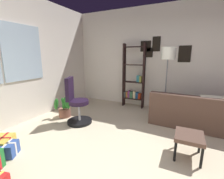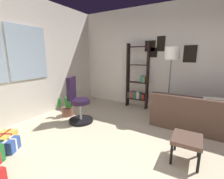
{
  "view_description": "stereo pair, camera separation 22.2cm",
  "coord_description": "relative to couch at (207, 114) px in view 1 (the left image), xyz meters",
  "views": [
    {
      "loc": [
        -2.17,
        -0.31,
        1.52
      ],
      "look_at": [
        0.58,
        1.02,
        0.85
      ],
      "focal_mm": 24.77,
      "sensor_mm": 36.0,
      "label": 1
    },
    {
      "loc": [
        -2.07,
        -0.51,
        1.52
      ],
      "look_at": [
        0.58,
        1.02,
        0.85
      ],
      "focal_mm": 24.77,
      "sensor_mm": 36.0,
      "label": 2
    }
  ],
  "objects": [
    {
      "name": "potted_plant",
      "position": [
        -0.98,
        3.16,
        -0.05
      ],
      "size": [
        0.36,
        0.41,
        0.55
      ],
      "color": "#8C5746",
      "rests_on": "ground_plane"
    },
    {
      "name": "footstool",
      "position": [
        -1.37,
        0.36,
        0.05
      ],
      "size": [
        0.45,
        0.4,
        0.37
      ],
      "color": "brown",
      "rests_on": "ground_plane"
    },
    {
      "name": "ground_plane",
      "position": [
        -1.59,
        0.8,
        -0.31
      ],
      "size": [
        4.75,
        5.97,
        0.1
      ],
      "primitive_type": "cube",
      "color": "beige"
    },
    {
      "name": "couch",
      "position": [
        0.0,
        0.0,
        0.0
      ],
      "size": [
        1.56,
        2.11,
        0.76
      ],
      "color": "brown",
      "rests_on": "ground_plane"
    },
    {
      "name": "office_chair",
      "position": [
        -1.12,
        2.66,
        0.15
      ],
      "size": [
        0.56,
        0.57,
        1.05
      ],
      "color": "black",
      "rests_on": "ground_plane"
    },
    {
      "name": "floor_lamp",
      "position": [
        0.15,
        0.91,
        1.16
      ],
      "size": [
        0.33,
        0.33,
        1.71
      ],
      "color": "slate",
      "rests_on": "ground_plane"
    },
    {
      "name": "bookshelf",
      "position": [
        0.57,
        1.87,
        0.54
      ],
      "size": [
        0.18,
        0.64,
        1.86
      ],
      "color": "black",
      "rests_on": "ground_plane"
    },
    {
      "name": "gift_box_gold",
      "position": [
        -2.52,
        3.04,
        -0.15
      ],
      "size": [
        0.43,
        0.4,
        0.24
      ],
      "color": "gold",
      "rests_on": "ground_plane"
    },
    {
      "name": "wall_back_with_windows",
      "position": [
        -1.61,
        3.83,
        1.17
      ],
      "size": [
        4.75,
        0.12,
        2.86
      ],
      "color": "silver",
      "rests_on": "ground_plane"
    },
    {
      "name": "gift_box_blue",
      "position": [
        -2.54,
        2.86,
        -0.16
      ],
      "size": [
        0.34,
        0.33,
        0.21
      ],
      "color": "#2D4C99",
      "rests_on": "ground_plane"
    },
    {
      "name": "wall_right_with_frames",
      "position": [
        0.83,
        0.8,
        1.17
      ],
      "size": [
        0.12,
        5.97,
        2.86
      ],
      "color": "silver",
      "rests_on": "ground_plane"
    }
  ]
}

